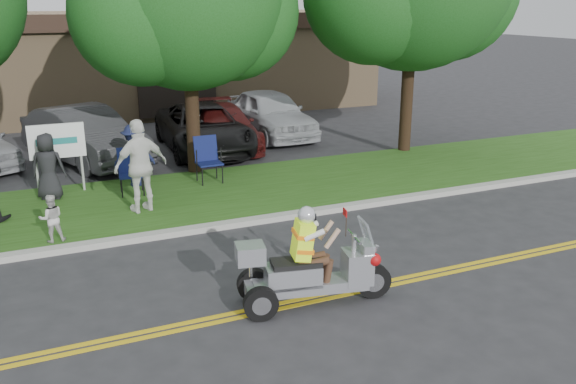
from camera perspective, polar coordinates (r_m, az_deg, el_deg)
name	(u,v)px	position (r m, az deg, el deg)	size (l,w,h in m)	color
ground	(286,289)	(9.95, -0.19, -9.06)	(120.00, 120.00, 0.00)	#28282B
centerline_near	(301,304)	(9.48, 1.24, -10.46)	(60.00, 0.10, 0.01)	gold
centerline_far	(297,300)	(9.61, 0.83, -10.05)	(60.00, 0.10, 0.01)	gold
curb	(226,225)	(12.55, -5.79, -3.08)	(60.00, 0.25, 0.12)	#A8A89E
grass_verge	(198,196)	(14.51, -8.46, -0.35)	(60.00, 4.00, 0.10)	#244913
commercial_building	(154,59)	(27.81, -12.47, 12.03)	(18.00, 8.20, 4.00)	#9E7F5B
tree_mid	(189,1)	(15.93, -9.26, 17.20)	(5.88, 4.80, 7.05)	#332114
business_sign	(57,145)	(15.11, -20.80, 4.14)	(1.25, 0.06, 1.75)	silver
trike_scooter	(308,271)	(9.26, 1.90, -7.39)	(2.42, 1.02, 1.58)	black
lawn_chair_a	(131,168)	(14.73, -14.52, 2.18)	(0.62, 0.64, 1.07)	black
lawn_chair_b	(207,156)	(15.35, -7.56, 3.34)	(0.60, 0.62, 1.13)	black
spectator_adult_right	(141,166)	(13.27, -13.60, 2.39)	(1.17, 0.49, 2.00)	white
spectator_chair_a	(134,155)	(15.28, -14.20, 3.35)	(0.98, 0.56, 1.51)	#191F46
spectator_chair_b	(48,166)	(14.82, -21.55, 2.25)	(0.74, 0.48, 1.52)	black
child_right	(51,218)	(12.21, -21.27, -2.31)	(0.45, 0.35, 0.92)	beige
parked_car_left	(85,135)	(18.31, -18.50, 5.04)	(1.67, 4.80, 1.58)	#303032
parked_car_mid	(204,128)	(18.97, -7.90, 5.91)	(2.33, 5.06, 1.40)	black
parked_car_right	(222,127)	(19.41, -6.18, 6.09)	(1.83, 4.51, 1.31)	#42110F
parked_car_far_right	(270,113)	(20.84, -1.68, 7.36)	(1.88, 4.67, 1.59)	#ADAFB4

